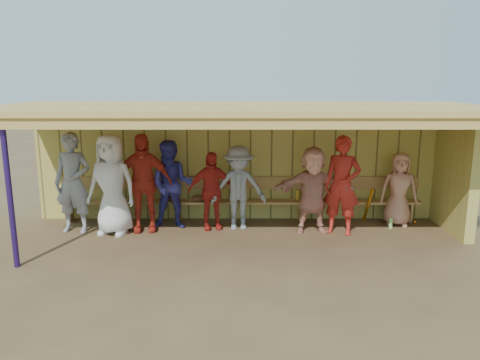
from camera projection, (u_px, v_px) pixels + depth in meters
name	position (u px, v px, depth m)	size (l,w,h in m)	color
ground	(240.00, 238.00, 8.91)	(90.00, 90.00, 0.00)	brown
player_a	(73.00, 183.00, 9.08)	(0.72, 0.47, 1.97)	gray
player_b	(112.00, 185.00, 8.96)	(0.95, 0.62, 1.95)	silver
player_c	(172.00, 185.00, 9.33)	(0.87, 0.68, 1.79)	navy
player_d	(211.00, 191.00, 9.30)	(0.92, 0.38, 1.57)	red
player_e	(239.00, 188.00, 9.29)	(1.09, 0.63, 1.68)	gray
player_f	(313.00, 190.00, 9.08)	(1.58, 0.50, 1.70)	#DE947D
player_g	(342.00, 185.00, 8.99)	(0.70, 0.46, 1.92)	#AF241C
player_h	(399.00, 189.00, 9.54)	(0.74, 0.48, 1.51)	tan
player_extra	(142.00, 183.00, 9.14)	(1.14, 0.47, 1.95)	red
dugout_structure	(260.00, 145.00, 9.23)	(8.80, 3.20, 2.50)	tan
bench	(240.00, 196.00, 9.89)	(7.60, 0.34, 0.93)	tan
dugout_equipment	(199.00, 200.00, 9.77)	(6.53, 0.62, 0.80)	orange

